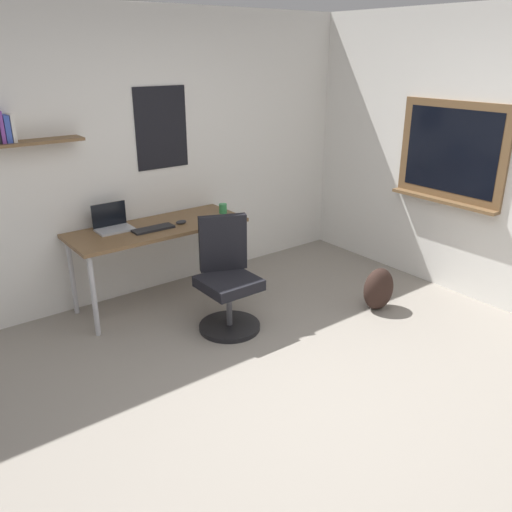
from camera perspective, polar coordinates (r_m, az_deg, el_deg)
ground_plane at (r=3.63m, az=5.84°, el=-16.36°), size 5.20×5.20×0.00m
wall_back at (r=5.01m, az=-13.33°, el=10.32°), size 5.00×0.30×2.60m
desk at (r=4.84m, az=-10.58°, el=2.42°), size 1.59×0.62×0.75m
office_chair at (r=4.42m, az=-3.15°, el=-2.83°), size 0.53×0.55×0.95m
laptop at (r=4.79m, az=-15.29°, el=3.42°), size 0.31×0.21×0.23m
keyboard at (r=4.71m, az=-11.07°, el=2.92°), size 0.37×0.13×0.02m
computer_mouse at (r=4.83m, az=-8.12°, el=3.66°), size 0.10×0.06×0.03m
coffee_mug at (r=5.11m, az=-3.60°, el=5.16°), size 0.08×0.08×0.09m
backpack at (r=4.91m, az=13.13°, el=-3.49°), size 0.32×0.22×0.40m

